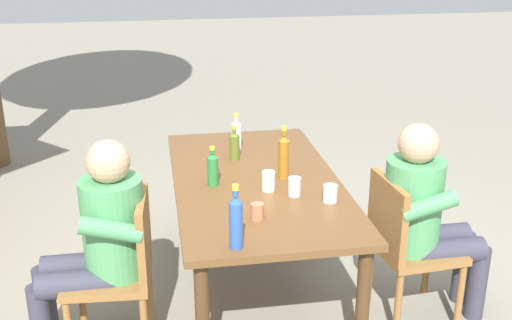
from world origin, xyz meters
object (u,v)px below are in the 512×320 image
at_px(chair_far_left, 123,265).
at_px(backpack_by_near_side, 256,173).
at_px(cup_steel, 295,187).
at_px(bottle_clear, 237,135).
at_px(bottle_blue, 236,221).
at_px(person_in_plaid_shirt, 425,213).
at_px(cup_terracotta, 257,211).
at_px(person_in_white_shirt, 99,238).
at_px(bottle_amber, 284,156).
at_px(dining_table, 256,192).
at_px(cup_white, 268,181).
at_px(bottle_olive, 235,145).
at_px(bottle_green, 213,169).
at_px(cup_glass, 330,193).
at_px(chair_near_left, 405,241).

bearing_deg(chair_far_left, backpack_by_near_side, -28.51).
bearing_deg(backpack_by_near_side, cup_steel, 177.20).
xyz_separation_m(bottle_clear, backpack_by_near_side, (0.98, -0.30, -0.68)).
bearing_deg(bottle_blue, person_in_plaid_shirt, -70.34).
height_order(bottle_clear, backpack_by_near_side, bottle_clear).
bearing_deg(cup_terracotta, person_in_white_shirt, 81.51).
bearing_deg(bottle_amber, dining_table, 90.22).
bearing_deg(bottle_amber, chair_far_left, 113.69).
bearing_deg(bottle_blue, cup_white, -23.21).
distance_m(bottle_olive, backpack_by_near_side, 1.36).
distance_m(bottle_green, cup_steel, 0.49).
bearing_deg(bottle_clear, cup_glass, -156.72).
relative_size(person_in_white_shirt, backpack_by_near_side, 3.04).
bearing_deg(person_in_white_shirt, bottle_olive, -46.85).
height_order(cup_terracotta, cup_steel, cup_steel).
xyz_separation_m(person_in_plaid_shirt, bottle_olive, (0.76, 0.97, 0.19)).
xyz_separation_m(bottle_blue, backpack_by_near_side, (2.30, -0.49, -0.70)).
xyz_separation_m(bottle_olive, cup_white, (-0.53, -0.12, -0.04)).
relative_size(chair_near_left, bottle_blue, 2.76).
relative_size(dining_table, chair_far_left, 2.09).
bearing_deg(dining_table, person_in_white_shirt, 114.67).
xyz_separation_m(dining_table, person_in_white_shirt, (-0.41, 0.89, -0.02)).
xyz_separation_m(person_in_white_shirt, cup_steel, (0.14, -1.06, 0.15)).
bearing_deg(chair_near_left, chair_far_left, 89.96).
relative_size(bottle_green, cup_steel, 2.21).
distance_m(cup_glass, cup_steel, 0.20).
relative_size(chair_near_left, bottle_amber, 2.74).
bearing_deg(dining_table, chair_near_left, -118.01).
distance_m(person_in_white_shirt, bottle_blue, 0.81).
height_order(chair_near_left, bottle_amber, bottle_amber).
bearing_deg(person_in_plaid_shirt, bottle_olive, 51.87).
distance_m(chair_far_left, cup_glass, 1.17).
bearing_deg(bottle_blue, person_in_white_shirt, 58.72).
relative_size(bottle_olive, cup_white, 1.97).
bearing_deg(bottle_blue, bottle_green, 2.09).
distance_m(cup_terracotta, backpack_by_near_side, 2.14).
xyz_separation_m(person_in_white_shirt, cup_glass, (0.03, -1.23, 0.15)).
height_order(cup_glass, backpack_by_near_side, cup_glass).
xyz_separation_m(person_in_white_shirt, bottle_amber, (0.41, -1.05, 0.24)).
distance_m(chair_far_left, bottle_blue, 0.79).
bearing_deg(bottle_blue, chair_far_left, 54.31).
height_order(person_in_plaid_shirt, bottle_green, person_in_plaid_shirt).
height_order(bottle_green, backpack_by_near_side, bottle_green).
bearing_deg(bottle_green, person_in_white_shirt, 119.99).
distance_m(person_in_plaid_shirt, cup_steel, 0.75).
height_order(chair_near_left, person_in_plaid_shirt, person_in_plaid_shirt).
bearing_deg(chair_far_left, bottle_clear, -38.43).
relative_size(bottle_amber, cup_terracotta, 3.79).
xyz_separation_m(chair_near_left, cup_steel, (0.14, 0.61, 0.32)).
height_order(person_in_white_shirt, cup_white, person_in_white_shirt).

